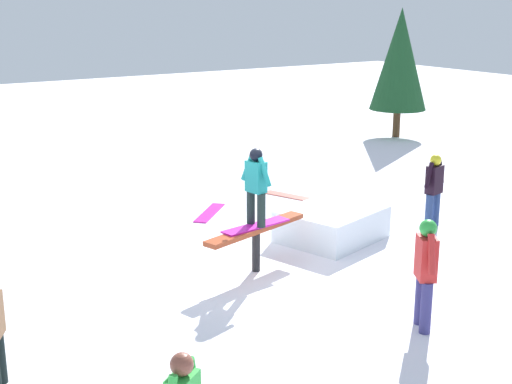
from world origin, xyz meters
The scene contains 9 objects.
ground_plane centered at (0.00, 0.00, 0.00)m, with size 60.00×60.00×0.00m, color white.
rail_feature centered at (0.00, 0.00, 0.66)m, with size 2.21×0.87×0.78m.
snow_kicker_ramp centered at (-2.10, -0.59, 0.30)m, with size 1.80×1.50×0.61m, color white.
main_rider_on_rail centered at (0.00, 0.00, 1.44)m, with size 1.33×0.72×1.33m.
bystander_red centered at (-0.77, 3.08, 0.89)m, with size 0.45×0.67×1.59m.
bystander_black centered at (-4.29, -0.10, 0.84)m, with size 0.67×0.29×1.49m.
loose_snowboard_coral centered at (-3.23, -3.38, 0.01)m, with size 1.54×0.28×0.02m, color #E06F5F.
loose_snowboard_magenta centered at (-0.97, -3.33, 0.01)m, with size 1.41×0.28×0.02m, color #CA1A97.
pine_tree_near centered at (-10.46, -7.61, 2.54)m, with size 1.84×1.84×4.18m.
Camera 1 is at (6.12, 9.48, 4.47)m, focal length 50.00 mm.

